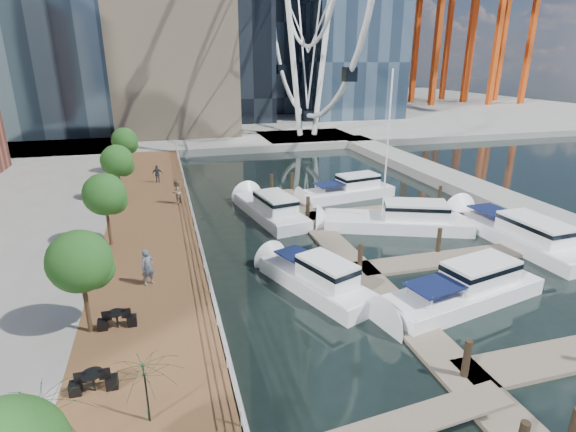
% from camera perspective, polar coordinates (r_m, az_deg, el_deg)
% --- Properties ---
extents(ground, '(520.00, 520.00, 0.00)m').
position_cam_1_polar(ground, '(20.22, 10.68, -17.71)').
color(ground, black).
rests_on(ground, ground).
extents(boardwalk, '(6.00, 60.00, 1.00)m').
position_cam_1_polar(boardwalk, '(31.51, -16.92, -3.15)').
color(boardwalk, brown).
rests_on(boardwalk, ground).
extents(seawall, '(0.25, 60.00, 1.00)m').
position_cam_1_polar(seawall, '(31.53, -11.48, -2.66)').
color(seawall, '#595954').
rests_on(seawall, ground).
extents(land_far, '(200.00, 114.00, 1.00)m').
position_cam_1_polar(land_far, '(117.12, -12.18, 13.15)').
color(land_far, gray).
rests_on(land_far, ground).
extents(breakwater, '(4.00, 60.00, 1.00)m').
position_cam_1_polar(breakwater, '(45.58, 22.48, 3.07)').
color(breakwater, gray).
rests_on(breakwater, ground).
extents(pier, '(14.00, 12.00, 1.00)m').
position_cam_1_polar(pier, '(70.71, 2.44, 9.81)').
color(pier, gray).
rests_on(pier, ground).
extents(railing, '(0.10, 60.00, 1.05)m').
position_cam_1_polar(railing, '(31.16, -11.79, -0.92)').
color(railing, white).
rests_on(railing, boardwalk).
extents(floating_docks, '(16.00, 34.00, 2.60)m').
position_cam_1_polar(floating_docks, '(31.12, 15.94, -3.34)').
color(floating_docks, '#6D6051').
rests_on(floating_docks, ground).
extents(port_cranes, '(40.00, 52.00, 38.00)m').
position_cam_1_polar(port_cranes, '(133.56, 20.15, 21.56)').
color(port_cranes, '#D84C14').
rests_on(port_cranes, ground).
extents(street_trees, '(2.60, 42.60, 4.60)m').
position_cam_1_polar(street_trees, '(29.56, -22.28, 2.55)').
color(street_trees, '#3F2B1C').
rests_on(street_trees, ground).
extents(cafe_tables, '(2.50, 13.70, 0.74)m').
position_cam_1_polar(cafe_tables, '(16.49, -22.85, -22.91)').
color(cafe_tables, black).
rests_on(cafe_tables, ground).
extents(yacht_foreground, '(10.49, 4.79, 2.15)m').
position_cam_1_polar(yacht_foreground, '(25.60, 21.16, -10.26)').
color(yacht_foreground, white).
rests_on(yacht_foreground, ground).
extents(pedestrian_near, '(0.84, 0.74, 1.95)m').
position_cam_1_polar(pedestrian_near, '(24.28, -17.38, -6.22)').
color(pedestrian_near, '#515B6C').
rests_on(pedestrian_near, boardwalk).
extents(pedestrian_mid, '(1.15, 1.22, 1.98)m').
position_cam_1_polar(pedestrian_mid, '(37.24, -14.03, 2.98)').
color(pedestrian_mid, '#876F5D').
rests_on(pedestrian_mid, boardwalk).
extents(pedestrian_far, '(1.03, 0.51, 1.69)m').
position_cam_1_polar(pedestrian_far, '(44.38, -16.24, 5.17)').
color(pedestrian_far, '#363A43').
rests_on(pedestrian_far, boardwalk).
extents(moored_yachts, '(20.29, 36.98, 11.50)m').
position_cam_1_polar(moored_yachts, '(33.49, 13.63, -2.42)').
color(moored_yachts, white).
rests_on(moored_yachts, ground).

